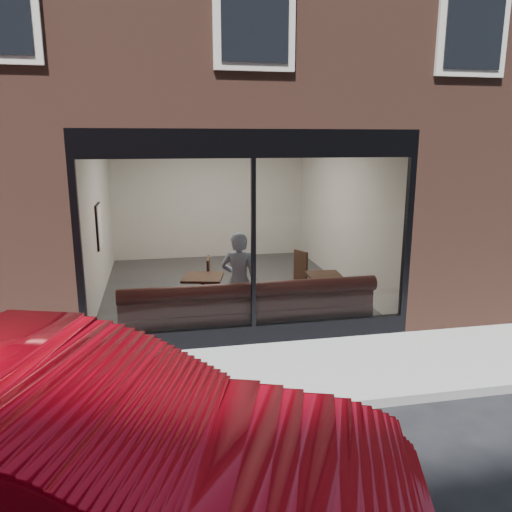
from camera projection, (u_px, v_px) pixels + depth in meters
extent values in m
plane|color=black|center=(288.00, 413.00, 5.70)|extent=(120.00, 120.00, 0.00)
cube|color=gray|center=(269.00, 374.00, 6.65)|extent=(40.00, 2.00, 0.01)
cube|color=gray|center=(289.00, 411.00, 5.64)|extent=(40.00, 0.10, 0.12)
cube|color=brown|center=(57.00, 201.00, 12.25)|extent=(2.50, 12.00, 3.20)
cube|color=brown|center=(346.00, 194.00, 13.70)|extent=(2.50, 12.00, 3.20)
cube|color=brown|center=(199.00, 187.00, 15.84)|extent=(5.00, 6.00, 3.20)
plane|color=#2D2D30|center=(226.00, 288.00, 10.47)|extent=(6.00, 6.00, 0.00)
plane|color=white|center=(224.00, 133.00, 9.75)|extent=(6.00, 6.00, 0.00)
plane|color=silver|center=(210.00, 197.00, 12.96)|extent=(5.00, 0.00, 5.00)
plane|color=silver|center=(98.00, 217.00, 9.63)|extent=(0.00, 6.00, 6.00)
plane|color=silver|center=(342.00, 210.00, 10.59)|extent=(0.00, 6.00, 6.00)
cube|color=black|center=(253.00, 334.00, 7.62)|extent=(5.00, 0.10, 0.30)
cube|color=black|center=(253.00, 144.00, 6.98)|extent=(5.00, 0.10, 0.40)
cube|color=black|center=(253.00, 245.00, 7.30)|extent=(0.06, 0.10, 2.50)
plane|color=white|center=(254.00, 245.00, 7.28)|extent=(4.80, 0.00, 4.80)
cube|color=#371814|center=(249.00, 321.00, 7.99)|extent=(4.00, 0.55, 0.45)
imported|color=#9CB6D2|center=(239.00, 281.00, 8.13)|extent=(0.69, 0.56, 1.62)
cube|color=black|center=(203.00, 277.00, 8.59)|extent=(0.80, 0.80, 0.04)
cube|color=black|center=(324.00, 275.00, 8.72)|extent=(0.62, 0.62, 0.04)
cube|color=black|center=(199.00, 295.00, 9.25)|extent=(0.53, 0.53, 0.04)
cube|color=black|center=(293.00, 288.00, 9.73)|extent=(0.49, 0.49, 0.04)
cube|color=white|center=(100.00, 226.00, 9.55)|extent=(0.02, 0.60, 0.80)
imported|color=#97020F|center=(49.00, 478.00, 3.33)|extent=(5.44, 3.31, 1.69)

